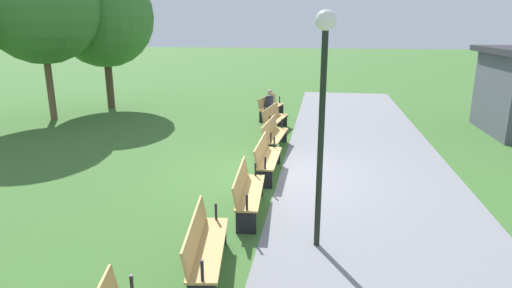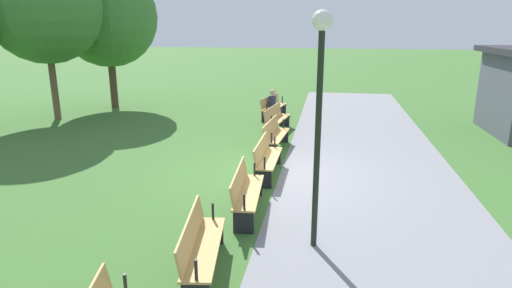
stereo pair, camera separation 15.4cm
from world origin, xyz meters
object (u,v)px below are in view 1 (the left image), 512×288
object	(u,v)px
bench_1	(274,118)
lamp_post	(323,88)
bench_0	(270,106)
tree_1	(103,17)
bench_5	(204,245)
person_seated	(272,104)
tree_2	(40,6)
bench_3	(266,157)
bench_4	(247,190)
bench_2	(274,134)

from	to	relation	value
bench_1	lamp_post	xyz separation A→B (m)	(8.00, 1.67, 2.25)
bench_0	tree_1	xyz separation A→B (m)	(-1.14, -7.47, 3.50)
lamp_post	bench_5	bearing A→B (deg)	-55.48
bench_1	person_seated	xyz separation A→B (m)	(-2.01, -0.33, 0.16)
tree_1	tree_2	xyz separation A→B (m)	(2.78, -1.05, 0.35)
bench_3	person_seated	world-z (taller)	person_seated
bench_4	bench_5	xyz separation A→B (m)	(2.28, -0.25, 0.00)
bench_1	bench_4	bearing A→B (deg)	10.56
bench_1	bench_2	distance (m)	2.30
bench_4	tree_1	world-z (taller)	tree_1
person_seated	bench_0	bearing A→B (deg)	-146.89
bench_1	tree_1	size ratio (longest dim) A/B	0.32
bench_4	person_seated	distance (m)	8.90
bench_1	lamp_post	world-z (taller)	lamp_post
bench_5	bench_2	bearing A→B (deg)	169.44
bench_3	tree_2	size ratio (longest dim) A/B	0.30
bench_1	lamp_post	distance (m)	8.48
bench_1	bench_5	distance (m)	9.15
bench_3	tree_2	world-z (taller)	tree_2
bench_1	bench_4	size ratio (longest dim) A/B	1.01
bench_3	bench_4	size ratio (longest dim) A/B	0.98
bench_2	tree_2	distance (m)	10.38
bench_1	tree_2	xyz separation A→B (m)	(-0.62, -8.94, 3.86)
person_seated	lamp_post	distance (m)	10.42
bench_4	lamp_post	world-z (taller)	lamp_post
person_seated	bench_1	bearing A→B (deg)	21.93
person_seated	bench_2	bearing A→B (deg)	20.38
bench_1	bench_2	world-z (taller)	same
bench_2	bench_5	world-z (taller)	same
bench_2	tree_2	size ratio (longest dim) A/B	0.30
person_seated	tree_2	xyz separation A→B (m)	(1.39, -8.61, 3.70)
bench_4	tree_1	distance (m)	13.56
person_seated	tree_1	world-z (taller)	tree_1
bench_1	tree_2	size ratio (longest dim) A/B	0.31
bench_0	bench_1	distance (m)	2.30
bench_5	lamp_post	size ratio (longest dim) A/B	0.51
bench_0	lamp_post	distance (m)	10.71
tree_1	bench_0	bearing A→B (deg)	81.33
lamp_post	bench_1	bearing A→B (deg)	-168.21
bench_3	tree_2	xyz separation A→B (m)	(-5.19, -9.28, 3.86)
bench_3	bench_5	xyz separation A→B (m)	(4.58, -0.34, 0.00)
bench_2	bench_4	xyz separation A→B (m)	(4.59, 0.00, 0.00)
lamp_post	tree_1	bearing A→B (deg)	-140.01
bench_3	bench_1	bearing A→B (deg)	-175.79
bench_3	person_seated	distance (m)	6.62
bench_1	tree_1	distance (m)	9.28
bench_0	lamp_post	xyz separation A→B (m)	(10.26, 2.09, 2.25)
bench_3	tree_1	world-z (taller)	tree_1
tree_2	bench_0	bearing A→B (deg)	100.88
bench_4	bench_5	bearing A→B (deg)	-10.54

